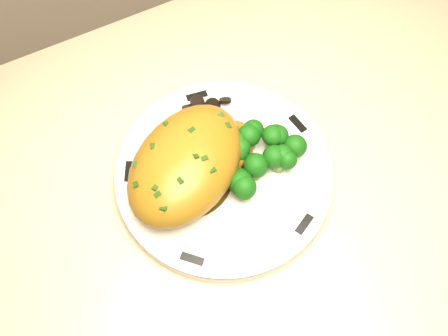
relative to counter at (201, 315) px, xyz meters
name	(u,v)px	position (x,y,z in m)	size (l,w,h in m)	color
counter	(201,315)	(0.00, 0.00, 0.00)	(2.21, 0.73, 1.08)	#4D4123
plate	(224,175)	(0.06, 0.03, 0.48)	(0.25, 0.25, 0.02)	white
rim_accent_0	(197,96)	(0.08, 0.14, 0.49)	(0.03, 0.01, 0.00)	black
rim_accent_1	(129,171)	(-0.03, 0.08, 0.49)	(0.03, 0.01, 0.00)	black
rim_accent_2	(192,259)	(-0.01, -0.04, 0.49)	(0.03, 0.01, 0.00)	black
rim_accent_3	(304,224)	(0.11, -0.06, 0.49)	(0.03, 0.01, 0.00)	black
rim_accent_4	(298,124)	(0.17, 0.05, 0.49)	(0.03, 0.01, 0.00)	black
gravy_pool	(187,177)	(0.02, 0.05, 0.49)	(0.10, 0.10, 0.00)	#3D290B
chicken_breast	(191,162)	(0.03, 0.05, 0.52)	(0.20, 0.18, 0.06)	#8B6218
mushroom_pile	(205,124)	(0.07, 0.10, 0.50)	(0.08, 0.06, 0.02)	black
broccoli_florets	(261,154)	(0.11, 0.03, 0.51)	(0.09, 0.07, 0.04)	olive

